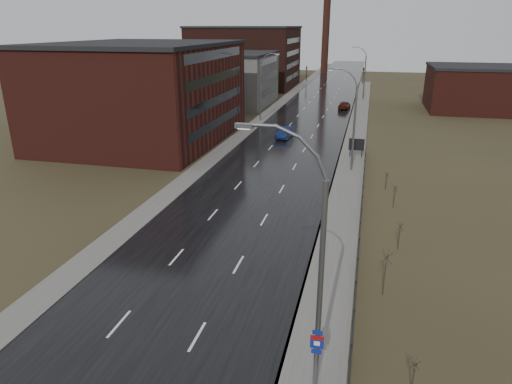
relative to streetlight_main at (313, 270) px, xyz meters
The scene contains 25 objects.
ground 10.61m from the streetlight_main, 166.75° to the right, with size 320.00×320.00×0.00m, color #2D2819.
road 58.93m from the streetlight_main, 98.31° to the left, with size 14.00×300.00×0.06m, color black.
sidewalk_right 33.54m from the streetlight_main, 89.78° to the left, with size 3.20×180.00×0.18m, color #595651.
curb_right 33.57m from the streetlight_main, 92.42° to the left, with size 0.16×180.00×0.18m, color slate.
sidewalk_left 60.65m from the streetlight_main, 106.04° to the left, with size 2.40×260.00×0.12m, color #595651.
warehouse_near 52.13m from the streetlight_main, 124.42° to the left, with size 22.44×28.56×13.50m.
warehouse_mid 80.48m from the streetlight_main, 109.20° to the left, with size 16.32×20.40×10.50m.
warehouse_far 110.59m from the streetlight_main, 106.53° to the left, with size 26.52×24.48×15.50m.
building_right 82.95m from the streetlight_main, 74.74° to the left, with size 18.36×16.32×8.50m.
smokestack 149.01m from the streetlight_main, 95.58° to the left, with size 2.70×2.70×30.70m.
streetlight_main is the anchor object (origin of this frame).
streetlight_right_mid 34.01m from the streetlight_main, 89.95° to the left, with size 3.36×0.28×11.35m.
streetlight_left 62.15m from the streetlight_main, 105.08° to the left, with size 3.36×0.28×11.35m.
streetlight_right_far 88.01m from the streetlight_main, 89.98° to the left, with size 3.36×0.28×11.35m.
guardrail 17.27m from the streetlight_main, 83.61° to the left, with size 0.10×53.05×1.10m.
shrub_b 6.94m from the streetlight_main, ahead, with size 0.42×0.44×1.74m.
shrub_c 10.33m from the streetlight_main, 68.14° to the left, with size 0.70×0.74×2.97m.
shrub_d 16.64m from the streetlight_main, 73.00° to the left, with size 0.51×0.54×2.14m.
shrub_e 24.60m from the streetlight_main, 78.95° to the left, with size 0.51×0.54×2.14m.
shrub_f 29.46m from the streetlight_main, 82.01° to the left, with size 0.43×0.45×1.77m.
billboard 39.76m from the streetlight_main, 89.09° to the left, with size 1.90×0.17×2.53m.
traffic_light_left 119.16m from the streetlight_main, 97.95° to the left, with size 0.58×2.73×5.30m.
traffic_light_right 118.01m from the streetlight_main, 90.23° to the left, with size 0.58×2.73×5.30m.
car_near 49.42m from the streetlight_main, 101.69° to the left, with size 1.72×4.94×1.63m, color #0E1D49.
car_far 75.43m from the streetlight_main, 92.26° to the left, with size 1.89×4.70×1.60m, color #43120B.
Camera 1 is at (10.14, -14.78, 15.60)m, focal length 32.00 mm.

